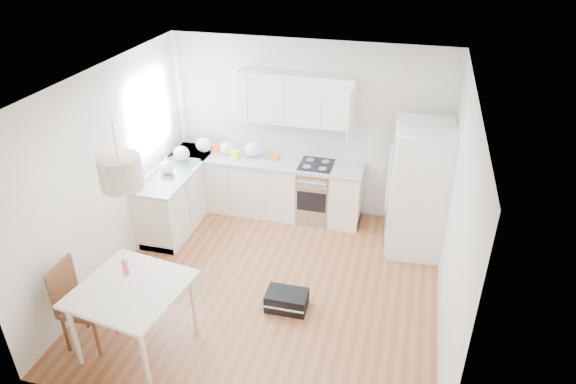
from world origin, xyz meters
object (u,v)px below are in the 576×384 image
object	(u,v)px
refrigerator	(420,189)
dining_chair	(86,306)
dining_table	(132,294)
gym_bag	(287,300)

from	to	relation	value
refrigerator	dining_chair	xyz separation A→B (m)	(-3.39, -2.84, -0.40)
dining_table	gym_bag	xyz separation A→B (m)	(1.42, 1.02, -0.63)
dining_table	dining_chair	size ratio (longest dim) A/B	1.16
dining_table	gym_bag	world-z (taller)	dining_table
refrigerator	gym_bag	distance (m)	2.40
refrigerator	dining_chair	bearing A→B (deg)	-144.22
dining_chair	gym_bag	size ratio (longest dim) A/B	2.07
dining_table	refrigerator	bearing A→B (deg)	52.50
refrigerator	dining_chair	size ratio (longest dim) A/B	1.78
dining_chair	gym_bag	world-z (taller)	dining_chair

